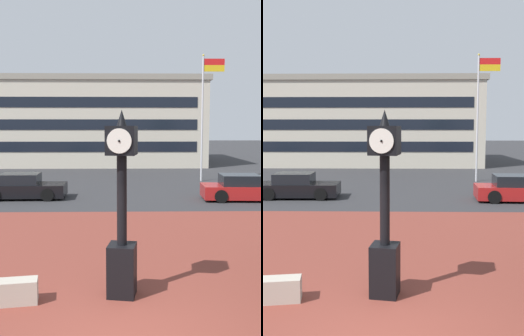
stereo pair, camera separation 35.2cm
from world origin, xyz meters
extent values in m
cube|color=brown|center=(0.00, 3.13, 0.00)|extent=(44.00, 14.26, 0.01)
cube|color=black|center=(-0.01, 1.88, 0.56)|extent=(0.67, 0.67, 1.13)
cylinder|color=black|center=(-0.01, 1.88, 2.09)|extent=(0.21, 0.21, 1.92)
cube|color=black|center=(-0.01, 1.88, 3.35)|extent=(0.69, 0.69, 0.60)
cylinder|color=silver|center=(0.05, 2.20, 3.35)|extent=(0.50, 0.11, 0.50)
sphere|color=black|center=(0.05, 2.22, 3.35)|extent=(0.05, 0.05, 0.05)
cylinder|color=silver|center=(-0.06, 1.57, 3.35)|extent=(0.50, 0.11, 0.50)
sphere|color=black|center=(-0.06, 1.55, 3.35)|extent=(0.05, 0.05, 0.05)
cone|color=black|center=(-0.01, 1.88, 3.82)|extent=(0.21, 0.21, 0.33)
cube|color=maroon|center=(6.05, 12.89, 0.44)|extent=(4.16, 1.95, 0.64)
cube|color=black|center=(5.85, 12.90, 1.00)|extent=(1.95, 1.59, 0.56)
cylinder|color=black|center=(4.83, 13.76, 0.32)|extent=(0.65, 0.25, 0.64)
cylinder|color=black|center=(4.75, 12.15, 0.32)|extent=(0.65, 0.25, 0.64)
cube|color=black|center=(-4.98, 13.55, 0.44)|extent=(4.18, 1.84, 0.64)
cube|color=black|center=(-5.19, 13.54, 1.00)|extent=(1.94, 1.55, 0.56)
cylinder|color=black|center=(-3.71, 14.39, 0.32)|extent=(0.64, 0.23, 0.64)
cylinder|color=black|center=(-3.68, 12.75, 0.32)|extent=(0.64, 0.23, 0.64)
cylinder|color=black|center=(-6.28, 14.34, 0.32)|extent=(0.64, 0.23, 0.64)
cylinder|color=black|center=(-6.25, 12.70, 0.32)|extent=(0.64, 0.23, 0.64)
cylinder|color=silver|center=(5.32, 19.78, 4.12)|extent=(0.12, 0.12, 8.24)
sphere|color=gold|center=(5.32, 19.78, 8.30)|extent=(0.14, 0.14, 0.14)
cube|color=red|center=(6.06, 19.78, 7.88)|extent=(1.35, 0.02, 0.42)
cube|color=gold|center=(6.06, 19.78, 7.46)|extent=(1.35, 0.02, 0.42)
cube|color=beige|center=(-3.10, 34.50, 3.84)|extent=(21.40, 13.37, 7.69)
cube|color=gray|center=(-3.10, 34.50, 7.94)|extent=(21.83, 13.63, 0.50)
cube|color=black|center=(-3.10, 27.79, 1.92)|extent=(19.26, 0.04, 0.90)
cube|color=black|center=(-3.10, 27.79, 3.84)|extent=(19.26, 0.04, 0.90)
cube|color=black|center=(-3.10, 27.79, 5.76)|extent=(19.26, 0.04, 0.90)
camera|label=1|loc=(0.01, -6.25, 3.63)|focal=41.79mm
camera|label=2|loc=(0.36, -6.25, 3.63)|focal=41.79mm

